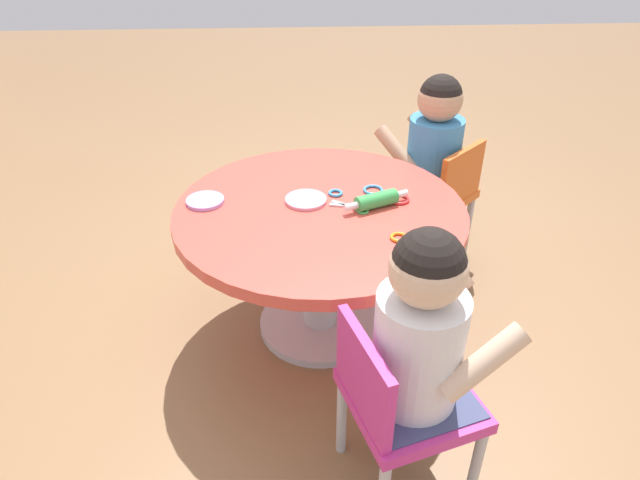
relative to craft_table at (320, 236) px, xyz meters
The scene contains 14 objects.
ground_plane 0.39m from the craft_table, ahead, with size 10.00×10.00×0.00m, color olive.
craft_table is the anchor object (origin of this frame).
child_chair_left 0.66m from the craft_table, 166.00° to the right, with size 0.37×0.37×0.54m.
seated_child_left 0.67m from the craft_table, 162.49° to the right, with size 0.36×0.41×0.51m.
child_chair_right 0.66m from the craft_table, 49.99° to the right, with size 0.42×0.42×0.54m.
seated_child_right 0.67m from the craft_table, 46.48° to the right, with size 0.44×0.43×0.51m.
rolling_pin 0.23m from the craft_table, 92.53° to the right, with size 0.11×0.22×0.05m.
craft_scissors 0.16m from the craft_table, 95.11° to the right, with size 0.10×0.14×0.01m.
playdough_blob_0 0.39m from the craft_table, 81.68° to the left, with size 0.12×0.12×0.01m, color #CC99E5.
playdough_blob_1 0.13m from the craft_table, 45.67° to the left, with size 0.14×0.14×0.01m, color pink.
cookie_cutter_0 0.29m from the craft_table, 83.43° to the right, with size 0.07×0.07×0.01m, color red.
cookie_cutter_1 0.24m from the craft_table, 61.89° to the right, with size 0.07×0.07×0.01m, color #3F99D8.
cookie_cutter_2 0.15m from the craft_table, 33.72° to the right, with size 0.05×0.05×0.01m, color #3F99D8.
cookie_cutter_3 0.32m from the craft_table, 132.25° to the right, with size 0.05×0.05×0.01m, color orange.
Camera 1 is at (-1.55, 0.09, 1.38)m, focal length 31.24 mm.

